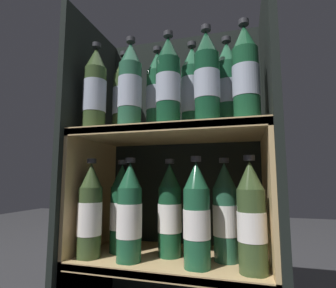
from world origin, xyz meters
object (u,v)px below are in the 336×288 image
at_px(bottle_lower_front_0, 90,212).
at_px(bottle_lower_front_2, 197,216).
at_px(bottle_upper_front_3, 207,79).
at_px(bottle_lower_front_1, 129,214).
at_px(bottle_upper_front_4, 246,75).
at_px(bottle_upper_front_1, 130,88).
at_px(bottle_lower_back_1, 170,211).
at_px(bottle_upper_back_2, 192,91).
at_px(bottle_lower_back_2, 225,214).
at_px(bottle_upper_front_2, 168,83).
at_px(bottle_upper_back_1, 157,94).
at_px(bottle_lower_back_0, 121,210).
at_px(bottle_upper_back_3, 228,87).
at_px(bottle_upper_back_0, 123,97).
at_px(bottle_lower_front_3, 252,218).
at_px(bottle_upper_front_0, 95,91).

xyz_separation_m(bottle_lower_front_0, bottle_lower_front_2, (0.32, 0.00, 0.00)).
bearing_deg(bottle_upper_front_3, bottle_lower_front_1, 180.00).
bearing_deg(bottle_upper_front_4, bottle_upper_front_1, 180.00).
distance_m(bottle_upper_front_1, bottle_lower_back_1, 0.40).
bearing_deg(bottle_upper_back_2, bottle_lower_back_2, 0.00).
relative_size(bottle_upper_front_2, bottle_upper_back_1, 1.00).
height_order(bottle_lower_front_0, bottle_lower_back_0, same).
xyz_separation_m(bottle_upper_front_4, bottle_lower_back_1, (-0.24, 0.08, -0.38)).
bearing_deg(bottle_upper_front_1, bottle_upper_back_3, 15.64).
bearing_deg(bottle_lower_back_1, bottle_upper_back_0, 180.00).
relative_size(bottle_upper_back_1, bottle_lower_front_2, 1.00).
bearing_deg(bottle_lower_front_3, bottle_lower_back_0, 168.59).
height_order(bottle_upper_front_4, bottle_lower_front_1, bottle_upper_front_4).
xyz_separation_m(bottle_upper_back_2, bottle_lower_back_0, (-0.24, 0.00, -0.38)).
height_order(bottle_upper_front_2, bottle_upper_back_2, same).
bearing_deg(bottle_upper_front_1, bottle_upper_front_0, 180.00).
bearing_deg(bottle_upper_front_0, bottle_upper_front_1, 0.00).
bearing_deg(bottle_upper_back_3, bottle_lower_back_0, 180.00).
relative_size(bottle_upper_front_2, bottle_upper_front_4, 1.00).
relative_size(bottle_upper_front_3, bottle_lower_front_2, 1.00).
xyz_separation_m(bottle_upper_front_4, bottle_lower_front_0, (-0.46, 0.00, -0.38)).
height_order(bottle_upper_front_4, bottle_upper_back_1, same).
distance_m(bottle_upper_front_0, bottle_upper_front_1, 0.12).
bearing_deg(bottle_lower_back_1, bottle_lower_front_2, -39.57).
bearing_deg(bottle_lower_front_1, bottle_upper_front_1, -180.00).
height_order(bottle_upper_front_3, bottle_lower_back_2, bottle_upper_front_3).
xyz_separation_m(bottle_upper_front_1, bottle_upper_front_2, (0.12, 0.00, 0.00)).
height_order(bottle_upper_front_2, bottle_lower_front_0, bottle_upper_front_2).
relative_size(bottle_upper_front_2, bottle_upper_back_0, 1.00).
relative_size(bottle_upper_front_0, bottle_lower_front_2, 1.00).
xyz_separation_m(bottle_upper_front_4, bottle_lower_back_2, (-0.07, 0.08, -0.38)).
height_order(bottle_lower_front_1, bottle_lower_back_1, same).
xyz_separation_m(bottle_upper_front_2, bottle_lower_front_0, (-0.25, 0.00, -0.38)).
xyz_separation_m(bottle_upper_back_2, bottle_lower_back_1, (-0.08, 0.00, -0.38)).
height_order(bottle_upper_front_3, bottle_lower_front_1, bottle_upper_front_3).
bearing_deg(bottle_upper_front_0, bottle_lower_front_2, 0.00).
bearing_deg(bottle_upper_back_1, bottle_lower_front_1, -124.30).
xyz_separation_m(bottle_lower_front_1, bottle_lower_front_3, (0.33, -0.00, 0.00)).
height_order(bottle_upper_front_1, bottle_upper_front_3, same).
bearing_deg(bottle_upper_front_2, bottle_upper_front_1, 180.00).
height_order(bottle_upper_back_1, bottle_lower_back_1, bottle_upper_back_1).
height_order(bottle_upper_front_0, bottle_lower_back_1, bottle_upper_front_0).
distance_m(bottle_upper_front_1, bottle_upper_back_1, 0.10).
bearing_deg(bottle_upper_front_4, bottle_lower_front_2, 180.00).
distance_m(bottle_lower_front_2, bottle_lower_front_3, 0.14).
distance_m(bottle_upper_front_1, bottle_lower_front_3, 0.51).
relative_size(bottle_upper_front_3, bottle_lower_front_3, 1.00).
bearing_deg(bottle_lower_back_0, bottle_lower_back_1, 0.00).
relative_size(bottle_upper_back_1, bottle_lower_front_3, 1.00).
height_order(bottle_upper_front_0, bottle_lower_front_1, bottle_upper_front_0).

